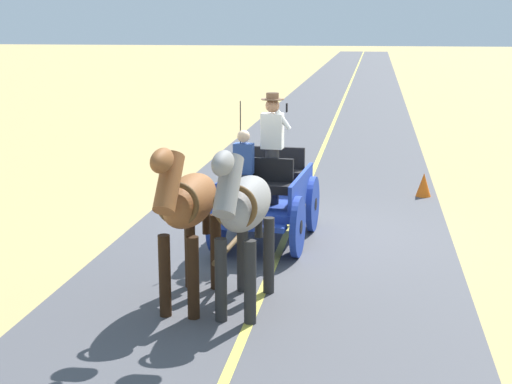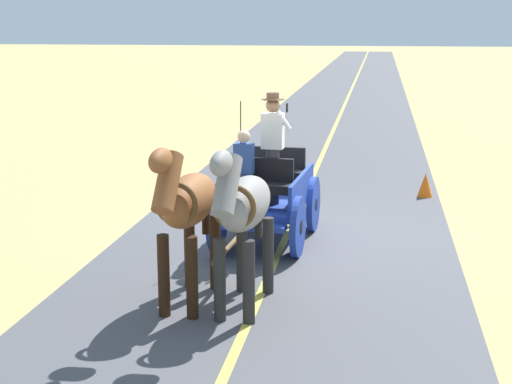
{
  "view_description": "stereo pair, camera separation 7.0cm",
  "coord_description": "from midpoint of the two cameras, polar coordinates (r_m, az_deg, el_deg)",
  "views": [
    {
      "loc": [
        -1.42,
        12.59,
        3.6
      ],
      "look_at": [
        0.28,
        1.68,
        1.1
      ],
      "focal_mm": 53.22,
      "sensor_mm": 36.0,
      "label": 1
    },
    {
      "loc": [
        -1.48,
        12.58,
        3.6
      ],
      "look_at": [
        0.28,
        1.68,
        1.1
      ],
      "focal_mm": 53.22,
      "sensor_mm": 36.0,
      "label": 2
    }
  ],
  "objects": [
    {
      "name": "traffic_cone",
      "position": [
        16.21,
        12.37,
        0.53
      ],
      "size": [
        0.32,
        0.32,
        0.5
      ],
      "primitive_type": "cone",
      "color": "orange",
      "rests_on": "ground"
    },
    {
      "name": "road_surface",
      "position": [
        13.16,
        2.2,
        -3.1
      ],
      "size": [
        5.58,
        160.0,
        0.01
      ],
      "primitive_type": "cube",
      "color": "#4C4C51",
      "rests_on": "ground"
    },
    {
      "name": "ground_plane",
      "position": [
        13.17,
        2.2,
        -3.12
      ],
      "size": [
        200.0,
        200.0,
        0.0
      ],
      "primitive_type": "plane",
      "color": "tan"
    },
    {
      "name": "horse_drawn_carriage",
      "position": [
        12.46,
        0.62,
        -0.15
      ],
      "size": [
        1.57,
        4.52,
        2.5
      ],
      "color": "#1E3899",
      "rests_on": "ground"
    },
    {
      "name": "road_centre_stripe",
      "position": [
        13.16,
        2.2,
        -3.08
      ],
      "size": [
        0.12,
        160.0,
        0.0
      ],
      "primitive_type": "cube",
      "color": "#DBCC4C",
      "rests_on": "road_surface"
    },
    {
      "name": "horse_off_side",
      "position": [
        9.59,
        -5.36,
        -1.03
      ],
      "size": [
        0.64,
        2.13,
        2.21
      ],
      "color": "brown",
      "rests_on": "ground"
    },
    {
      "name": "horse_near_side",
      "position": [
        9.39,
        -1.14,
        -1.26
      ],
      "size": [
        0.67,
        2.13,
        2.21
      ],
      "color": "gray",
      "rests_on": "ground"
    }
  ]
}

